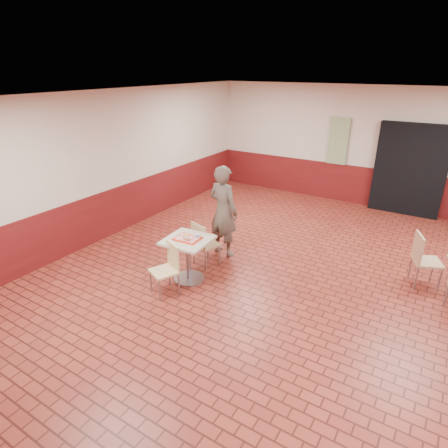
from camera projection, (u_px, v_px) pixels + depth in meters
The scene contains 13 objects.
room_shell at pixel (282, 204), 5.60m from camera, with size 8.01×10.01×3.01m.
wainscot_band at pixel (278, 263), 5.99m from camera, with size 8.00×10.00×1.00m.
corridor_doorway at pixel (410, 170), 8.98m from camera, with size 1.60×0.22×2.20m, color black.
promo_poster at pixel (338, 141), 9.71m from camera, with size 0.50×0.03×1.20m, color gray.
main_table at pixel (188, 253), 6.29m from camera, with size 0.73×0.73×0.77m.
chair_main_front at pixel (168, 266), 5.95m from camera, with size 0.52×0.52×0.84m.
chair_main_back at pixel (203, 242), 6.76m from camera, with size 0.48×0.48×0.85m.
customer at pixel (223, 211), 7.05m from camera, with size 0.64×0.42×1.76m, color brown.
serving_tray at pixel (188, 238), 6.18m from camera, with size 0.41×0.32×0.03m.
ring_donut at pixel (186, 235), 6.26m from camera, with size 0.10×0.10×0.03m, color #DC9550.
long_john_donut at pixel (187, 238), 6.10m from camera, with size 0.17×0.12×0.05m.
paper_cup at pixel (197, 236), 6.14m from camera, with size 0.07×0.07×0.08m.
chair_second_left at pixel (423, 257), 6.16m from camera, with size 0.55×0.55×0.91m.
Camera 1 is at (2.05, -4.93, 3.43)m, focal length 30.00 mm.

